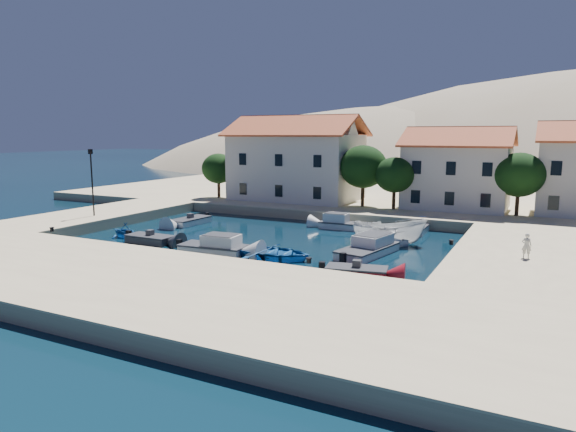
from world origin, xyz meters
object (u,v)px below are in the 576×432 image
object	(u,v)px
lamppost	(92,176)
rowboat_south	(275,258)
cabin_cruiser_south	(213,247)
pedestrian	(527,246)
building_mid	(458,167)
boat_east	(389,245)
building_left	(297,157)
cabin_cruiser_east	(368,249)

from	to	relation	value
lamppost	rowboat_south	xyz separation A→B (m)	(21.20, -3.52, -4.75)
cabin_cruiser_south	pedestrian	bearing A→B (deg)	6.12
building_mid	boat_east	world-z (taller)	building_mid
rowboat_south	building_mid	bearing A→B (deg)	-21.09
building_mid	lamppost	size ratio (longest dim) A/B	1.69
building_left	pedestrian	bearing A→B (deg)	-38.04
cabin_cruiser_east	pedestrian	world-z (taller)	pedestrian
building_left	pedestrian	world-z (taller)	building_left
cabin_cruiser_south	cabin_cruiser_east	world-z (taller)	same
cabin_cruiser_east	pedestrian	bearing A→B (deg)	-81.17
building_mid	rowboat_south	xyz separation A→B (m)	(-8.30, -24.52, -5.22)
boat_east	pedestrian	bearing A→B (deg)	-137.94
lamppost	rowboat_south	world-z (taller)	lamppost
building_left	cabin_cruiser_south	size ratio (longest dim) A/B	2.88
cabin_cruiser_south	boat_east	xyz separation A→B (m)	(10.71, 8.57, -0.48)
building_mid	cabin_cruiser_east	xyz separation A→B (m)	(-2.82, -20.61, -4.75)
boat_east	cabin_cruiser_east	bearing A→B (deg)	150.02
lamppost	cabin_cruiser_south	size ratio (longest dim) A/B	1.22
lamppost	building_mid	bearing A→B (deg)	35.45
building_left	cabin_cruiser_south	distance (m)	25.20
lamppost	boat_east	bearing A→B (deg)	9.36
pedestrian	cabin_cruiser_east	bearing A→B (deg)	3.07
boat_east	rowboat_south	bearing A→B (deg)	119.63
building_left	cabin_cruiser_south	world-z (taller)	building_left
building_mid	building_left	bearing A→B (deg)	-176.82
building_mid	cabin_cruiser_east	size ratio (longest dim) A/B	1.72
cabin_cruiser_south	cabin_cruiser_east	distance (m)	11.21
rowboat_south	building_left	bearing A→B (deg)	20.02
lamppost	boat_east	xyz separation A→B (m)	(27.12, 4.47, -4.75)
building_mid	rowboat_south	world-z (taller)	building_mid
building_mid	pedestrian	bearing A→B (deg)	-70.31
building_left	boat_east	distance (m)	22.81
building_mid	cabin_cruiser_east	world-z (taller)	building_mid
building_left	building_mid	distance (m)	18.04
building_left	cabin_cruiser_east	distance (m)	25.40
building_mid	cabin_cruiser_east	distance (m)	21.34
cabin_cruiser_south	boat_east	world-z (taller)	cabin_cruiser_south
rowboat_south	pedestrian	size ratio (longest dim) A/B	3.38
cabin_cruiser_south	lamppost	bearing A→B (deg)	160.66
pedestrian	boat_east	bearing A→B (deg)	-19.17
rowboat_south	cabin_cruiser_east	distance (m)	6.75
pedestrian	building_mid	bearing A→B (deg)	-65.39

